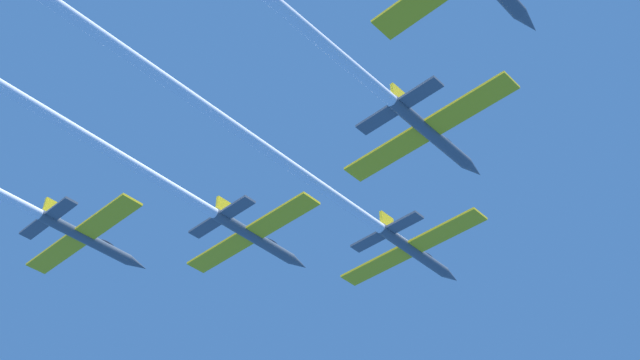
# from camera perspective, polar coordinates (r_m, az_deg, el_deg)

# --- Properties ---
(jet_lead) EXTENTS (19.98, 65.46, 3.31)m
(jet_lead) POSITION_cam_1_polar(r_m,az_deg,el_deg) (83.32, -1.21, 0.37)
(jet_lead) COLOR #4C5660
(jet_left_wing) EXTENTS (19.98, 71.01, 3.31)m
(jet_left_wing) POSITION_cam_1_polar(r_m,az_deg,el_deg) (83.76, -15.53, 2.39)
(jet_left_wing) COLOR #4C5660
(jet_right_wing) EXTENTS (19.98, 61.97, 3.31)m
(jet_right_wing) POSITION_cam_1_polar(r_m,az_deg,el_deg) (70.79, -0.59, 10.56)
(jet_right_wing) COLOR #4C5660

